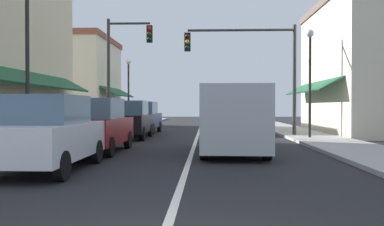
# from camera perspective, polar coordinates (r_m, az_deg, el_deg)

# --- Properties ---
(ground_plane) EXTENTS (80.00, 80.00, 0.00)m
(ground_plane) POSITION_cam_1_polar(r_m,az_deg,el_deg) (21.93, 0.74, -3.05)
(ground_plane) COLOR black
(sidewalk_left) EXTENTS (2.60, 56.00, 0.12)m
(sidewalk_left) POSITION_cam_1_polar(r_m,az_deg,el_deg) (22.73, -13.27, -2.78)
(sidewalk_left) COLOR #A39E99
(sidewalk_left) RESTS_ON ground
(sidewalk_right) EXTENTS (2.60, 56.00, 0.12)m
(sidewalk_right) POSITION_cam_1_polar(r_m,az_deg,el_deg) (22.48, 14.92, -2.83)
(sidewalk_right) COLOR #A39E99
(sidewalk_right) RESTS_ON ground
(lane_center_stripe) EXTENTS (0.14, 52.00, 0.01)m
(lane_center_stripe) POSITION_cam_1_polar(r_m,az_deg,el_deg) (21.93, 0.74, -3.04)
(lane_center_stripe) COLOR silver
(lane_center_stripe) RESTS_ON ground
(storefront_right_block) EXTENTS (6.36, 10.20, 7.37)m
(storefront_right_block) POSITION_cam_1_polar(r_m,az_deg,el_deg) (25.54, 22.37, 5.73)
(storefront_right_block) COLOR beige
(storefront_right_block) RESTS_ON ground
(storefront_far_left) EXTENTS (7.00, 8.20, 6.68)m
(storefront_far_left) POSITION_cam_1_polar(r_m,az_deg,el_deg) (33.50, -15.60, 4.01)
(storefront_far_left) COLOR beige
(storefront_far_left) RESTS_ON ground
(parked_car_nearest_left) EXTENTS (1.79, 4.10, 1.77)m
(parked_car_nearest_left) POSITION_cam_1_polar(r_m,az_deg,el_deg) (10.49, -18.77, -2.61)
(parked_car_nearest_left) COLOR silver
(parked_car_nearest_left) RESTS_ON ground
(parked_car_second_left) EXTENTS (1.83, 4.12, 1.77)m
(parked_car_second_left) POSITION_cam_1_polar(r_m,az_deg,el_deg) (14.30, -12.78, -1.66)
(parked_car_second_left) COLOR maroon
(parked_car_second_left) RESTS_ON ground
(parked_car_third_left) EXTENTS (1.81, 4.11, 1.77)m
(parked_car_third_left) POSITION_cam_1_polar(r_m,az_deg,el_deg) (20.16, -8.34, -0.91)
(parked_car_third_left) COLOR black
(parked_car_third_left) RESTS_ON ground
(parked_car_far_left) EXTENTS (1.88, 4.15, 1.77)m
(parked_car_far_left) POSITION_cam_1_polar(r_m,az_deg,el_deg) (24.16, -6.72, -0.60)
(parked_car_far_left) COLOR navy
(parked_car_far_left) RESTS_ON ground
(van_in_lane) EXTENTS (2.09, 5.22, 2.12)m
(van_in_lane) POSITION_cam_1_polar(r_m,az_deg,el_deg) (13.65, 5.56, -0.64)
(van_in_lane) COLOR #B2B7BC
(van_in_lane) RESTS_ON ground
(traffic_signal_mast_arm) EXTENTS (5.52, 0.50, 5.53)m
(traffic_signal_mast_arm) POSITION_cam_1_polar(r_m,az_deg,el_deg) (21.39, 8.43, 7.07)
(traffic_signal_mast_arm) COLOR #333333
(traffic_signal_mast_arm) RESTS_ON ground
(traffic_signal_left_corner) EXTENTS (2.48, 0.50, 6.19)m
(traffic_signal_left_corner) POSITION_cam_1_polar(r_m,az_deg,el_deg) (23.22, -9.37, 7.04)
(traffic_signal_left_corner) COLOR #333333
(traffic_signal_left_corner) RESTS_ON ground
(street_lamp_left_near) EXTENTS (0.36, 0.36, 5.06)m
(street_lamp_left_near) POSITION_cam_1_polar(r_m,az_deg,el_deg) (13.90, -21.16, 8.58)
(street_lamp_left_near) COLOR black
(street_lamp_left_near) RESTS_ON ground
(street_lamp_right_mid) EXTENTS (0.36, 0.36, 4.96)m
(street_lamp_right_mid) POSITION_cam_1_polar(r_m,az_deg,el_deg) (19.88, 15.50, 6.10)
(street_lamp_right_mid) COLOR black
(street_lamp_right_mid) RESTS_ON ground
(street_lamp_left_far) EXTENTS (0.36, 0.36, 4.72)m
(street_lamp_left_far) POSITION_cam_1_polar(r_m,az_deg,el_deg) (29.14, -8.49, 4.18)
(street_lamp_left_far) COLOR black
(street_lamp_left_far) RESTS_ON ground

